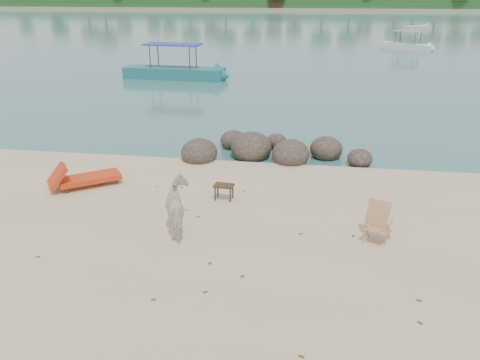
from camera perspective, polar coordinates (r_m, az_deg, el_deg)
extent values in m
plane|color=#35666B|center=(98.84, 7.98, 18.88)|extent=(400.00, 400.00, 0.00)
cube|color=tan|center=(178.77, 8.54, 20.26)|extent=(420.00, 90.00, 1.40)
cube|color=#1E4C1E|center=(143.73, 8.41, 20.60)|extent=(420.00, 18.00, 2.40)
ellipsoid|color=#312721|center=(16.05, -4.99, 3.26)|extent=(1.24, 1.37, 0.93)
ellipsoid|color=#312721|center=(16.40, 1.37, 3.88)|extent=(1.43, 1.57, 1.07)
ellipsoid|color=#312721|center=(15.93, 6.20, 3.08)|extent=(1.27, 1.40, 0.95)
ellipsoid|color=#312721|center=(16.70, 10.45, 3.66)|extent=(1.14, 1.25, 0.85)
ellipsoid|color=#312721|center=(16.14, 14.39, 2.46)|extent=(0.83, 0.91, 0.62)
ellipsoid|color=#312721|center=(17.48, -0.82, 4.77)|extent=(0.97, 1.06, 0.73)
ellipsoid|color=#312721|center=(17.50, 4.48, 4.60)|extent=(0.76, 0.84, 0.57)
imported|color=white|center=(11.13, -7.31, -3.45)|extent=(1.21, 1.62, 1.24)
plane|color=brown|center=(11.18, -23.38, -8.71)|extent=(0.13, 0.13, 0.00)
plane|color=brown|center=(11.41, 13.62, -6.76)|extent=(0.13, 0.13, 0.00)
plane|color=brown|center=(13.96, -10.03, -0.93)|extent=(0.11, 0.11, 0.00)
plane|color=brown|center=(10.08, -3.69, -10.25)|extent=(0.13, 0.13, 0.00)
plane|color=brown|center=(9.25, -4.26, -13.61)|extent=(0.14, 0.14, 0.00)
plane|color=brown|center=(9.66, 0.29, -11.79)|extent=(0.14, 0.14, 0.00)
plane|color=brown|center=(11.76, 17.23, -6.23)|extent=(0.11, 0.11, 0.00)
plane|color=brown|center=(13.80, -7.11, -1.03)|extent=(0.14, 0.14, 0.00)
plane|color=brown|center=(9.18, -10.51, -14.29)|extent=(0.14, 0.14, 0.00)
plane|color=brown|center=(7.97, 7.48, -20.71)|extent=(0.13, 0.13, 0.00)
plane|color=brown|center=(11.27, 7.39, -6.65)|extent=(0.14, 0.14, 0.00)
plane|color=brown|center=(13.46, 0.41, -1.46)|extent=(0.14, 0.14, 0.00)
plane|color=brown|center=(9.62, 20.96, -13.68)|extent=(0.11, 0.11, 0.00)
plane|color=brown|center=(9.08, 21.06, -16.07)|extent=(0.14, 0.14, 0.00)
plane|color=brown|center=(12.01, -5.08, -4.62)|extent=(0.14, 0.14, 0.00)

